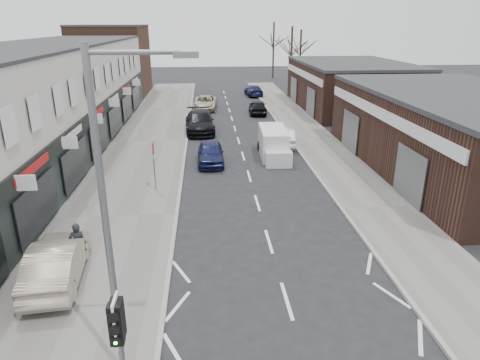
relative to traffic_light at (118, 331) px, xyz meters
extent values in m
plane|color=black|center=(4.40, 2.02, -2.41)|extent=(160.00, 160.00, 0.00)
cube|color=slate|center=(-2.35, 24.02, -2.35)|extent=(5.50, 64.00, 0.12)
cube|color=slate|center=(10.15, 24.02, -2.35)|extent=(3.50, 64.00, 0.12)
cube|color=beige|center=(-9.10, 21.52, 1.14)|extent=(8.00, 41.00, 7.10)
cube|color=#4C2D20|center=(-9.10, 47.02, 1.59)|extent=(8.00, 10.00, 8.00)
cube|color=#39221A|center=(16.90, 16.02, -0.16)|extent=(10.00, 18.00, 4.50)
cube|color=#39221A|center=(16.90, 36.02, -0.16)|extent=(10.00, 16.00, 4.50)
cube|color=silver|center=(0.00, 0.02, 0.26)|extent=(0.05, 0.55, 1.10)
cube|color=black|center=(0.00, -0.10, 0.26)|extent=(0.28, 0.22, 0.95)
sphere|color=#0CE533|center=(0.00, -0.22, -0.04)|extent=(0.18, 0.18, 0.18)
cube|color=black|center=(0.00, 0.14, 0.26)|extent=(0.26, 0.20, 0.90)
cylinder|color=slate|center=(-0.30, 1.22, 1.71)|extent=(0.16, 0.16, 8.00)
cylinder|color=slate|center=(0.60, 1.22, 5.51)|extent=(1.80, 0.10, 0.10)
cube|color=slate|center=(1.60, 1.22, 5.46)|extent=(0.50, 0.22, 0.12)
cylinder|color=slate|center=(-0.80, 14.02, -1.04)|extent=(0.07, 0.07, 2.50)
cube|color=white|center=(-0.75, 14.02, -0.44)|extent=(0.04, 0.45, 0.25)
cube|color=silver|center=(6.40, 19.93, -1.49)|extent=(1.88, 4.15, 1.86)
cube|color=silver|center=(6.40, 17.54, -1.93)|extent=(1.67, 0.79, 0.97)
cylinder|color=black|center=(5.64, 18.51, -2.11)|extent=(0.19, 0.62, 0.62)
cylinder|color=black|center=(7.16, 18.51, -2.11)|extent=(0.19, 0.62, 0.62)
cylinder|color=black|center=(5.64, 21.35, -2.11)|extent=(0.19, 0.62, 0.62)
cylinder|color=black|center=(7.16, 21.35, -2.11)|extent=(0.19, 0.62, 0.62)
imported|color=#A39582|center=(-3.22, 5.64, -1.57)|extent=(1.99, 4.56, 1.46)
imported|color=black|center=(-2.80, 6.73, -1.49)|extent=(0.61, 0.43, 1.61)
imported|color=#161B45|center=(2.20, 18.64, -1.73)|extent=(1.63, 4.04, 1.37)
imported|color=black|center=(1.46, 27.07, -1.60)|extent=(2.55, 5.73, 1.63)
imported|color=#BEB198|center=(1.93, 36.55, -1.72)|extent=(2.73, 5.17, 1.39)
imported|color=silver|center=(7.51, 22.30, -1.74)|extent=(1.83, 4.24, 1.36)
imported|color=black|center=(7.07, 33.92, -1.72)|extent=(1.87, 4.15, 1.38)
imported|color=#13193B|center=(7.90, 44.95, -1.77)|extent=(2.09, 4.53, 1.28)
camera|label=1|loc=(1.94, -7.44, 6.05)|focal=32.00mm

